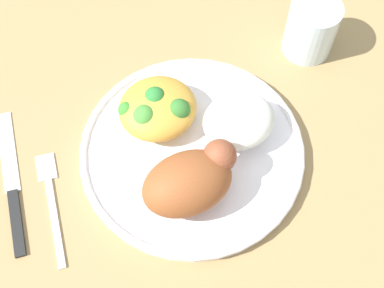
{
  "coord_description": "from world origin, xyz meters",
  "views": [
    {
      "loc": [
        -0.11,
        -0.26,
        0.56
      ],
      "look_at": [
        0.0,
        0.0,
        0.03
      ],
      "focal_mm": 48.84,
      "sensor_mm": 36.0,
      "label": 1
    }
  ],
  "objects_px": {
    "roasted_chicken": "(191,180)",
    "rice_pile": "(239,122)",
    "knife": "(13,192)",
    "mac_cheese_with_broccoli": "(157,108)",
    "plate": "(192,151)",
    "fork": "(52,201)",
    "water_glass": "(311,28)"
  },
  "relations": [
    {
      "from": "roasted_chicken",
      "to": "rice_pile",
      "type": "bearing_deg",
      "value": 30.47
    },
    {
      "from": "roasted_chicken",
      "to": "knife",
      "type": "height_order",
      "value": "roasted_chicken"
    },
    {
      "from": "knife",
      "to": "mac_cheese_with_broccoli",
      "type": "bearing_deg",
      "value": 5.18
    },
    {
      "from": "plate",
      "to": "knife",
      "type": "bearing_deg",
      "value": 169.91
    },
    {
      "from": "roasted_chicken",
      "to": "mac_cheese_with_broccoli",
      "type": "xyz_separation_m",
      "value": [
        0.0,
        0.1,
        -0.01
      ]
    },
    {
      "from": "rice_pile",
      "to": "mac_cheese_with_broccoli",
      "type": "height_order",
      "value": "rice_pile"
    },
    {
      "from": "fork",
      "to": "knife",
      "type": "distance_m",
      "value": 0.05
    },
    {
      "from": "mac_cheese_with_broccoli",
      "to": "fork",
      "type": "xyz_separation_m",
      "value": [
        -0.15,
        -0.04,
        -0.04
      ]
    },
    {
      "from": "mac_cheese_with_broccoli",
      "to": "water_glass",
      "type": "bearing_deg",
      "value": 8.54
    },
    {
      "from": "roasted_chicken",
      "to": "rice_pile",
      "type": "distance_m",
      "value": 0.1
    },
    {
      "from": "plate",
      "to": "mac_cheese_with_broccoli",
      "type": "xyz_separation_m",
      "value": [
        -0.02,
        0.05,
        0.03
      ]
    },
    {
      "from": "rice_pile",
      "to": "fork",
      "type": "relative_size",
      "value": 0.59
    },
    {
      "from": "rice_pile",
      "to": "water_glass",
      "type": "relative_size",
      "value": 1.12
    },
    {
      "from": "water_glass",
      "to": "roasted_chicken",
      "type": "bearing_deg",
      "value": -148.83
    },
    {
      "from": "water_glass",
      "to": "knife",
      "type": "bearing_deg",
      "value": -172.98
    },
    {
      "from": "mac_cheese_with_broccoli",
      "to": "water_glass",
      "type": "xyz_separation_m",
      "value": [
        0.23,
        0.03,
        -0.0
      ]
    },
    {
      "from": "roasted_chicken",
      "to": "water_glass",
      "type": "bearing_deg",
      "value": 31.17
    },
    {
      "from": "knife",
      "to": "roasted_chicken",
      "type": "bearing_deg",
      "value": -25.27
    },
    {
      "from": "mac_cheese_with_broccoli",
      "to": "fork",
      "type": "bearing_deg",
      "value": -163.45
    },
    {
      "from": "water_glass",
      "to": "fork",
      "type": "bearing_deg",
      "value": -168.21
    },
    {
      "from": "mac_cheese_with_broccoli",
      "to": "plate",
      "type": "bearing_deg",
      "value": -68.74
    },
    {
      "from": "rice_pile",
      "to": "mac_cheese_with_broccoli",
      "type": "distance_m",
      "value": 0.1
    },
    {
      "from": "mac_cheese_with_broccoli",
      "to": "knife",
      "type": "distance_m",
      "value": 0.19
    },
    {
      "from": "knife",
      "to": "fork",
      "type": "bearing_deg",
      "value": -35.97
    },
    {
      "from": "roasted_chicken",
      "to": "rice_pile",
      "type": "xyz_separation_m",
      "value": [
        0.08,
        0.05,
        -0.01
      ]
    },
    {
      "from": "plate",
      "to": "roasted_chicken",
      "type": "bearing_deg",
      "value": -115.05
    },
    {
      "from": "plate",
      "to": "roasted_chicken",
      "type": "height_order",
      "value": "roasted_chicken"
    },
    {
      "from": "roasted_chicken",
      "to": "fork",
      "type": "bearing_deg",
      "value": 157.87
    },
    {
      "from": "roasted_chicken",
      "to": "mac_cheese_with_broccoli",
      "type": "distance_m",
      "value": 0.1
    },
    {
      "from": "roasted_chicken",
      "to": "knife",
      "type": "relative_size",
      "value": 0.58
    },
    {
      "from": "fork",
      "to": "water_glass",
      "type": "bearing_deg",
      "value": 11.79
    },
    {
      "from": "fork",
      "to": "roasted_chicken",
      "type": "bearing_deg",
      "value": -22.13
    }
  ]
}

